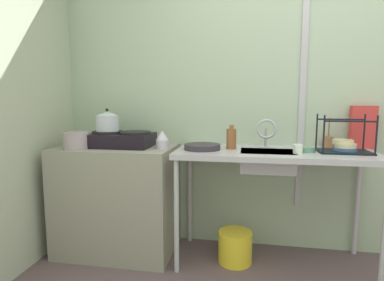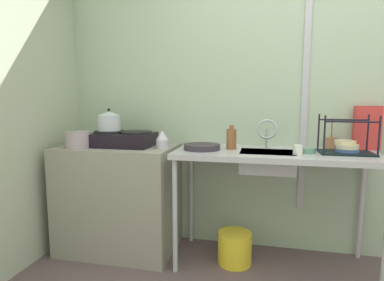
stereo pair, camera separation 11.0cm
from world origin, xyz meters
name	(u,v)px [view 2 (the right image)]	position (x,y,z in m)	size (l,w,h in m)	color
wall_back	(318,103)	(0.00, 1.53, 1.23)	(5.08, 0.10, 2.47)	#ABBDA1
wall_metal_strip	(305,87)	(-0.11, 1.47, 1.36)	(0.05, 0.01, 1.97)	#B9B5BE
counter_concrete	(120,198)	(-1.59, 1.18, 0.44)	(0.93, 0.60, 0.88)	gray
counter_sink	(274,160)	(-0.34, 1.18, 0.81)	(1.46, 0.60, 0.88)	#B9B5BE
stove	(123,139)	(-1.54, 1.18, 0.94)	(0.49, 0.35, 0.13)	black
pot_on_left_burner	(109,121)	(-1.66, 1.18, 1.08)	(0.19, 0.19, 0.18)	silver
pot_beside_stove	(79,140)	(-1.84, 1.01, 0.94)	(0.19, 0.19, 0.13)	#A5919B
percolator	(162,140)	(-1.19, 1.13, 0.95)	(0.10, 0.10, 0.14)	silver
sink_basin	(267,162)	(-0.39, 1.15, 0.81)	(0.39, 0.29, 0.15)	#B9B5BE
faucet	(267,130)	(-0.40, 1.26, 1.02)	(0.15, 0.09, 0.23)	#B9B5BE
frying_pan	(202,147)	(-0.88, 1.14, 0.90)	(0.28, 0.28, 0.04)	#332C34
dish_rack	(346,147)	(0.15, 1.19, 0.92)	(0.35, 0.25, 0.27)	black
cup_by_rack	(298,150)	(-0.19, 1.07, 0.91)	(0.07, 0.07, 0.07)	white
small_bowl_on_drainboard	(307,150)	(-0.12, 1.16, 0.90)	(0.12, 0.12, 0.04)	slate
bottle_by_sink	(231,139)	(-0.66, 1.21, 0.96)	(0.08, 0.08, 0.18)	brown
cereal_box	(367,128)	(0.34, 1.42, 1.04)	(0.18, 0.08, 0.33)	red
utensil_jar	(331,142)	(0.09, 1.42, 0.93)	(0.08, 0.09, 0.24)	#956340
bucket_on_floor	(235,248)	(-0.62, 1.13, 0.12)	(0.26, 0.26, 0.25)	yellow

